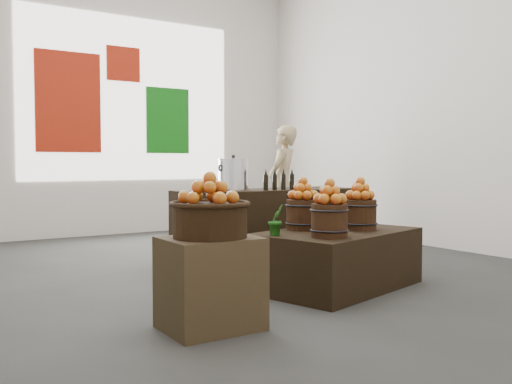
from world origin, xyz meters
TOP-DOWN VIEW (x-y plane):
  - ground at (0.00, 0.00)m, footprint 7.00×7.00m
  - back_wall at (0.00, 3.50)m, footprint 6.00×0.04m
  - back_opening at (0.30, 3.48)m, footprint 3.20×0.02m
  - deco_red_left at (-0.60, 3.47)m, footprint 0.90×0.04m
  - deco_green_right at (0.90, 3.47)m, footprint 0.70×0.04m
  - deco_red_upper at (0.20, 3.47)m, footprint 0.50×0.04m
  - crate at (-1.05, -1.49)m, footprint 0.59×0.49m
  - wicker_basket at (-1.05, -1.49)m, footprint 0.47×0.47m
  - apples_in_basket at (-1.05, -1.49)m, footprint 0.37×0.37m
  - display_table at (0.42, -1.02)m, footprint 1.58×1.20m
  - apple_bucket_front_left at (0.09, -1.31)m, footprint 0.28×0.28m
  - apples_in_bucket_front_left at (0.09, -1.31)m, footprint 0.21×0.21m
  - apple_bucket_front_right at (0.63, -1.08)m, footprint 0.28×0.28m
  - apples_in_bucket_front_right at (0.63, -1.08)m, footprint 0.21×0.21m
  - apple_bucket_rear at (0.22, -0.81)m, footprint 0.28×0.28m
  - apples_in_bucket_rear at (0.22, -0.81)m, footprint 0.21×0.21m
  - herb_garnish_right at (0.76, -0.71)m, footprint 0.25×0.23m
  - herb_garnish_left at (-0.19, -0.99)m, footprint 0.16×0.15m
  - counter at (0.53, 0.20)m, footprint 1.93×0.67m
  - stock_pot_left at (0.13, 0.21)m, footprint 0.30×0.30m
  - oil_cruets at (0.52, 0.01)m, footprint 0.28×0.06m
  - shopper at (1.72, 1.57)m, footprint 0.68×0.63m

SIDE VIEW (x-z plane):
  - ground at x=0.00m, z-range 0.00..0.00m
  - display_table at x=0.42m, z-range 0.00..0.48m
  - crate at x=-1.05m, z-range 0.00..0.59m
  - counter at x=0.53m, z-range 0.00..0.78m
  - herb_garnish_right at x=0.76m, z-range 0.48..0.72m
  - herb_garnish_left at x=-0.19m, z-range 0.48..0.73m
  - apple_bucket_front_left at x=0.09m, z-range 0.48..0.74m
  - apple_bucket_front_right at x=0.63m, z-range 0.48..0.74m
  - apple_bucket_rear at x=0.22m, z-range 0.48..0.74m
  - wicker_basket at x=-1.05m, z-range 0.59..0.80m
  - shopper at x=1.72m, z-range 0.00..1.55m
  - apples_in_bucket_front_left at x=0.09m, z-range 0.74..0.93m
  - apples_in_bucket_front_right at x=0.63m, z-range 0.74..0.93m
  - apples_in_bucket_rear at x=0.22m, z-range 0.74..0.93m
  - oil_cruets at x=0.52m, z-range 0.78..1.00m
  - apples_in_basket at x=-1.05m, z-range 0.80..1.00m
  - stock_pot_left at x=0.13m, z-range 0.78..1.08m
  - deco_green_right at x=0.90m, z-range 1.20..2.20m
  - deco_red_left at x=-0.60m, z-range 1.20..2.60m
  - back_wall at x=0.00m, z-range 0.00..4.00m
  - back_opening at x=0.30m, z-range 0.80..3.20m
  - deco_red_upper at x=0.20m, z-range 2.25..2.75m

